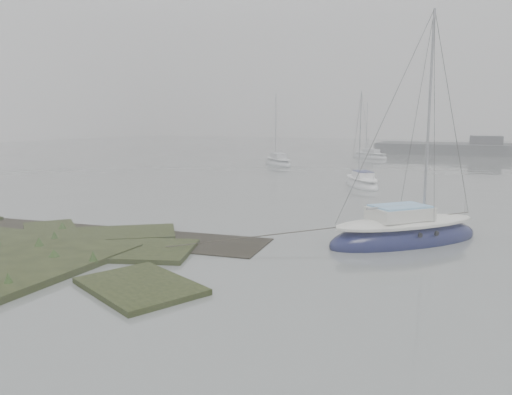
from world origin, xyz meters
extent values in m
plane|color=slate|center=(0.00, 30.00, 0.00)|extent=(160.00, 160.00, 0.00)
cube|color=#424247|center=(10.00, 61.00, 1.40)|extent=(4.00, 3.00, 2.20)
ellipsoid|color=#11153D|center=(6.62, 8.10, 0.12)|extent=(6.23, 6.39, 1.63)
ellipsoid|color=silver|center=(6.62, 8.10, 0.77)|extent=(5.32, 5.46, 0.46)
cube|color=silver|center=(6.42, 7.89, 1.17)|extent=(2.63, 2.66, 0.48)
cube|color=#86BBE7|center=(6.42, 7.89, 1.44)|extent=(2.43, 2.45, 0.08)
cylinder|color=#939399|center=(7.21, 8.73, 4.94)|extent=(0.11, 0.11, 7.68)
cylinder|color=#939399|center=(6.29, 7.76, 1.44)|extent=(1.92, 2.00, 0.09)
ellipsoid|color=white|center=(1.63, 23.56, 0.09)|extent=(4.04, 5.22, 1.23)
ellipsoid|color=white|center=(1.63, 23.56, 0.58)|extent=(3.42, 4.49, 0.35)
cube|color=white|center=(1.74, 23.37, 0.89)|extent=(1.83, 2.05, 0.36)
cube|color=navy|center=(1.74, 23.37, 1.09)|extent=(1.69, 1.89, 0.06)
cylinder|color=#939399|center=(1.29, 24.12, 3.74)|extent=(0.08, 0.08, 5.81)
cylinder|color=#939399|center=(1.82, 23.25, 1.09)|extent=(1.10, 1.78, 0.07)
ellipsoid|color=#B8BFC3|center=(-9.80, 36.48, 0.10)|extent=(5.14, 5.35, 1.36)
ellipsoid|color=silver|center=(-9.80, 36.48, 0.64)|extent=(4.39, 4.57, 0.38)
cube|color=silver|center=(-9.63, 36.30, 0.97)|extent=(2.18, 2.22, 0.40)
cube|color=#B0B4BD|center=(-9.63, 36.30, 1.20)|extent=(2.01, 2.05, 0.06)
cylinder|color=#939399|center=(-10.28, 37.00, 4.11)|extent=(0.09, 0.09, 6.39)
cylinder|color=#939399|center=(-9.52, 36.18, 1.20)|extent=(1.57, 1.69, 0.07)
ellipsoid|color=silver|center=(-2.86, 49.25, 0.09)|extent=(5.30, 4.18, 1.26)
ellipsoid|color=silver|center=(-2.86, 49.25, 0.59)|extent=(4.56, 3.54, 0.36)
cube|color=silver|center=(-2.67, 49.13, 0.90)|extent=(2.10, 1.88, 0.37)
cube|color=silver|center=(-2.67, 49.13, 1.11)|extent=(1.93, 1.74, 0.06)
cylinder|color=#939399|center=(-3.42, 49.60, 3.81)|extent=(0.08, 0.08, 5.92)
cylinder|color=#939399|center=(-2.54, 49.06, 1.11)|extent=(1.80, 1.15, 0.07)
camera|label=1|loc=(8.97, -11.52, 4.76)|focal=35.00mm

